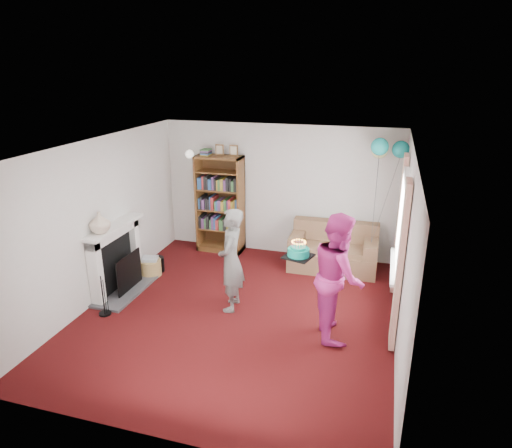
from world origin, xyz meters
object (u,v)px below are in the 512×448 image
(sofa, at_px, (333,251))
(person_magenta, at_px, (338,276))
(birthday_cake, at_px, (298,252))
(bookcase, at_px, (221,205))
(person_striped, at_px, (231,260))

(sofa, distance_m, person_magenta, 2.27)
(sofa, height_order, birthday_cake, birthday_cake)
(bookcase, xyz_separation_m, sofa, (2.26, -0.24, -0.62))
(bookcase, distance_m, person_magenta, 3.52)
(sofa, xyz_separation_m, person_striped, (-1.29, -1.92, 0.48))
(bookcase, distance_m, sofa, 2.35)
(person_magenta, bearing_deg, bookcase, 31.22)
(bookcase, relative_size, sofa, 1.36)
(person_striped, relative_size, person_magenta, 0.91)
(person_magenta, bearing_deg, birthday_cake, 84.58)
(sofa, distance_m, person_striped, 2.36)
(person_magenta, distance_m, birthday_cake, 0.62)
(person_magenta, relative_size, birthday_cake, 5.03)
(bookcase, xyz_separation_m, person_striped, (0.97, -2.15, -0.14))
(person_striped, xyz_separation_m, person_magenta, (1.60, -0.26, 0.08))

